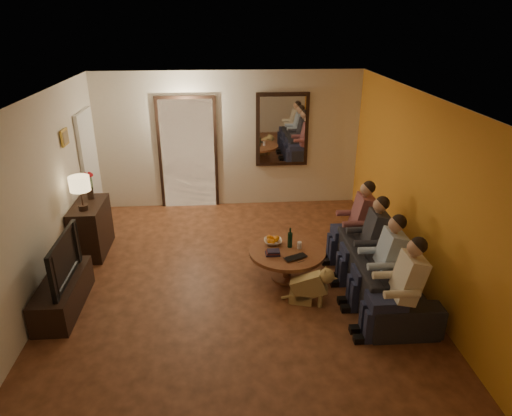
{
  "coord_description": "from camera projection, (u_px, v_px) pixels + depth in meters",
  "views": [
    {
      "loc": [
        -0.14,
        -5.5,
        3.56
      ],
      "look_at": [
        0.3,
        0.3,
        1.05
      ],
      "focal_mm": 32.0,
      "sensor_mm": 36.0,
      "label": 1
    }
  ],
  "objects": [
    {
      "name": "floor",
      "position": [
        237.0,
        285.0,
        6.46
      ],
      "size": [
        5.0,
        6.0,
        0.01
      ],
      "primitive_type": "cube",
      "color": "#492613",
      "rests_on": "ground"
    },
    {
      "name": "ceiling",
      "position": [
        233.0,
        99.0,
        5.43
      ],
      "size": [
        5.0,
        6.0,
        0.01
      ],
      "primitive_type": "cube",
      "color": "white",
      "rests_on": "back_wall"
    },
    {
      "name": "back_wall",
      "position": [
        230.0,
        141.0,
        8.69
      ],
      "size": [
        5.0,
        0.02,
        2.6
      ],
      "primitive_type": "cube",
      "color": "beige",
      "rests_on": "floor"
    },
    {
      "name": "front_wall",
      "position": [
        249.0,
        362.0,
        3.19
      ],
      "size": [
        5.0,
        0.02,
        2.6
      ],
      "primitive_type": "cube",
      "color": "beige",
      "rests_on": "floor"
    },
    {
      "name": "left_wall",
      "position": [
        37.0,
        206.0,
        5.77
      ],
      "size": [
        0.02,
        6.0,
        2.6
      ],
      "primitive_type": "cube",
      "color": "beige",
      "rests_on": "floor"
    },
    {
      "name": "right_wall",
      "position": [
        421.0,
        195.0,
        6.11
      ],
      "size": [
        0.02,
        6.0,
        2.6
      ],
      "primitive_type": "cube",
      "color": "beige",
      "rests_on": "floor"
    },
    {
      "name": "orange_accent",
      "position": [
        420.0,
        195.0,
        6.11
      ],
      "size": [
        0.01,
        6.0,
        2.6
      ],
      "primitive_type": "cube",
      "color": "orange",
      "rests_on": "right_wall"
    },
    {
      "name": "kitchen_doorway",
      "position": [
        188.0,
        154.0,
        8.71
      ],
      "size": [
        1.0,
        0.06,
        2.1
      ],
      "primitive_type": "cube",
      "color": "#FFE0A5",
      "rests_on": "floor"
    },
    {
      "name": "door_trim",
      "position": [
        188.0,
        155.0,
        8.7
      ],
      "size": [
        1.12,
        0.04,
        2.22
      ],
      "primitive_type": "cube",
      "color": "black",
      "rests_on": "floor"
    },
    {
      "name": "fridge_glimpse",
      "position": [
        202.0,
        162.0,
        8.79
      ],
      "size": [
        0.45,
        0.03,
        1.7
      ],
      "primitive_type": "cube",
      "color": "silver",
      "rests_on": "floor"
    },
    {
      "name": "mirror_frame",
      "position": [
        282.0,
        130.0,
        8.64
      ],
      "size": [
        1.0,
        0.05,
        1.4
      ],
      "primitive_type": "cube",
      "color": "black",
      "rests_on": "back_wall"
    },
    {
      "name": "mirror_glass",
      "position": [
        282.0,
        130.0,
        8.61
      ],
      "size": [
        0.86,
        0.02,
        1.26
      ],
      "primitive_type": "cube",
      "color": "white",
      "rests_on": "back_wall"
    },
    {
      "name": "white_door",
      "position": [
        91.0,
        169.0,
        7.99
      ],
      "size": [
        0.06,
        0.85,
        2.04
      ],
      "primitive_type": "cube",
      "color": "white",
      "rests_on": "floor"
    },
    {
      "name": "framed_art",
      "position": [
        64.0,
        137.0,
        6.74
      ],
      "size": [
        0.03,
        0.28,
        0.24
      ],
      "primitive_type": "cube",
      "color": "#B28C33",
      "rests_on": "left_wall"
    },
    {
      "name": "art_canvas",
      "position": [
        65.0,
        137.0,
        6.74
      ],
      "size": [
        0.01,
        0.22,
        0.18
      ],
      "primitive_type": "cube",
      "color": "brown",
      "rests_on": "left_wall"
    },
    {
      "name": "dresser",
      "position": [
        91.0,
        228.0,
        7.21
      ],
      "size": [
        0.45,
        0.92,
        0.82
      ],
      "primitive_type": "cube",
      "color": "black",
      "rests_on": "floor"
    },
    {
      "name": "table_lamp",
      "position": [
        81.0,
        193.0,
        6.74
      ],
      "size": [
        0.3,
        0.3,
        0.54
      ],
      "primitive_type": null,
      "color": "beige",
      "rests_on": "dresser"
    },
    {
      "name": "flower_vase",
      "position": [
        89.0,
        186.0,
        7.16
      ],
      "size": [
        0.14,
        0.14,
        0.44
      ],
      "primitive_type": null,
      "color": "red",
      "rests_on": "dresser"
    },
    {
      "name": "tv_stand",
      "position": [
        63.0,
        294.0,
        5.88
      ],
      "size": [
        0.45,
        1.26,
        0.42
      ],
      "primitive_type": "cube",
      "color": "black",
      "rests_on": "floor"
    },
    {
      "name": "tv",
      "position": [
        56.0,
        259.0,
        5.67
      ],
      "size": [
        1.06,
        0.14,
        0.61
      ],
      "primitive_type": "imported",
      "rotation": [
        0.0,
        0.0,
        1.57
      ],
      "color": "black",
      "rests_on": "tv_stand"
    },
    {
      "name": "sofa",
      "position": [
        381.0,
        273.0,
        6.16
      ],
      "size": [
        2.17,
        0.86,
        0.63
      ],
      "primitive_type": "imported",
      "rotation": [
        0.0,
        0.0,
        1.56
      ],
      "color": "black",
      "rests_on": "floor"
    },
    {
      "name": "person_a",
      "position": [
        401.0,
        293.0,
        5.22
      ],
      "size": [
        0.6,
        0.4,
        1.2
      ],
      "primitive_type": null,
      "color": "tan",
      "rests_on": "sofa"
    },
    {
      "name": "person_b",
      "position": [
        384.0,
        266.0,
        5.77
      ],
      "size": [
        0.6,
        0.4,
        1.2
      ],
      "primitive_type": null,
      "color": "tan",
      "rests_on": "sofa"
    },
    {
      "name": "person_c",
      "position": [
        369.0,
        244.0,
        6.32
      ],
      "size": [
        0.6,
        0.4,
        1.2
      ],
      "primitive_type": null,
      "color": "tan",
      "rests_on": "sofa"
    },
    {
      "name": "person_d",
      "position": [
        357.0,
        225.0,
        6.87
      ],
      "size": [
        0.6,
        0.4,
        1.2
      ],
      "primitive_type": null,
      "color": "tan",
      "rests_on": "sofa"
    },
    {
      "name": "dog",
      "position": [
        309.0,
        285.0,
        5.95
      ],
      "size": [
        0.6,
        0.38,
        0.56
      ],
      "primitive_type": null,
      "rotation": [
        0.0,
        0.0,
        -0.28
      ],
      "color": "olive",
      "rests_on": "floor"
    },
    {
      "name": "coffee_table",
      "position": [
        287.0,
        264.0,
        6.55
      ],
      "size": [
        1.27,
        1.27,
        0.45
      ],
      "primitive_type": "cylinder",
      "rotation": [
        0.0,
        0.0,
        -0.19
      ],
      "color": "brown",
      "rests_on": "floor"
    },
    {
      "name": "bowl",
      "position": [
        273.0,
        242.0,
        6.63
      ],
      "size": [
        0.26,
        0.26,
        0.06
      ],
      "primitive_type": "imported",
      "color": "white",
      "rests_on": "coffee_table"
    },
    {
      "name": "oranges",
      "position": [
        273.0,
        237.0,
        6.61
      ],
      "size": [
        0.2,
        0.2,
        0.08
      ],
      "primitive_type": null,
      "color": "orange",
      "rests_on": "bowl"
    },
    {
      "name": "wine_bottle",
      "position": [
        290.0,
        237.0,
        6.49
      ],
      "size": [
        0.07,
        0.07,
        0.31
      ],
      "primitive_type": null,
      "color": "black",
      "rests_on": "coffee_table"
    },
    {
      "name": "wine_glass",
      "position": [
        299.0,
        245.0,
        6.49
      ],
      "size": [
        0.06,
        0.06,
        0.1
      ],
      "primitive_type": "cylinder",
      "color": "silver",
      "rests_on": "coffee_table"
    },
    {
      "name": "book_stack",
      "position": [
        273.0,
        252.0,
        6.34
      ],
      "size": [
        0.2,
        0.15,
        0.07
      ],
      "primitive_type": null,
      "color": "black",
      "rests_on": "coffee_table"
    },
    {
      "name": "laptop",
      "position": [
        297.0,
        259.0,
        6.2
      ],
      "size": [
        0.39,
        0.33,
        0.03
      ],
      "primitive_type": "imported",
      "rotation": [
        0.0,
        0.0,
        0.43
      ],
      "color": "black",
      "rests_on": "coffee_table"
    }
  ]
}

